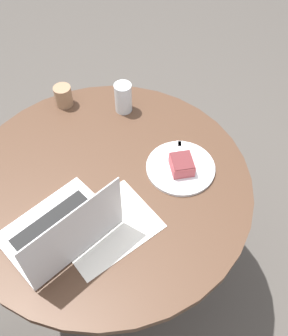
% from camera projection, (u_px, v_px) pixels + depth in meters
% --- Properties ---
extents(ground_plane, '(12.00, 12.00, 0.00)m').
position_uv_depth(ground_plane, '(118.00, 270.00, 2.03)').
color(ground_plane, '#4C4742').
extents(dining_table, '(1.05, 1.05, 0.78)m').
position_uv_depth(dining_table, '(110.00, 209.00, 1.56)').
color(dining_table, '#4C3323').
rests_on(dining_table, ground_plane).
extents(paper_document, '(0.39, 0.37, 0.00)m').
position_uv_depth(paper_document, '(107.00, 227.00, 1.30)').
color(paper_document, white).
rests_on(paper_document, dining_table).
extents(plate, '(0.25, 0.25, 0.01)m').
position_uv_depth(plate, '(181.00, 168.00, 1.44)').
color(plate, silver).
rests_on(plate, dining_table).
extents(cake_slice, '(0.12, 0.11, 0.05)m').
position_uv_depth(cake_slice, '(182.00, 164.00, 1.41)').
color(cake_slice, '#B74C51').
rests_on(cake_slice, plate).
extents(fork, '(0.17, 0.07, 0.00)m').
position_uv_depth(fork, '(179.00, 155.00, 1.47)').
color(fork, silver).
rests_on(fork, plate).
extents(coffee_glass, '(0.07, 0.07, 0.09)m').
position_uv_depth(coffee_glass, '(63.00, 96.00, 1.63)').
color(coffee_glass, '#997556').
rests_on(coffee_glass, dining_table).
extents(water_glass, '(0.07, 0.07, 0.13)m').
position_uv_depth(water_glass, '(123.00, 98.00, 1.59)').
color(water_glass, silver).
rests_on(water_glass, dining_table).
extents(laptop, '(0.42, 0.37, 0.25)m').
position_uv_depth(laptop, '(62.00, 230.00, 1.24)').
color(laptop, silver).
rests_on(laptop, dining_table).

